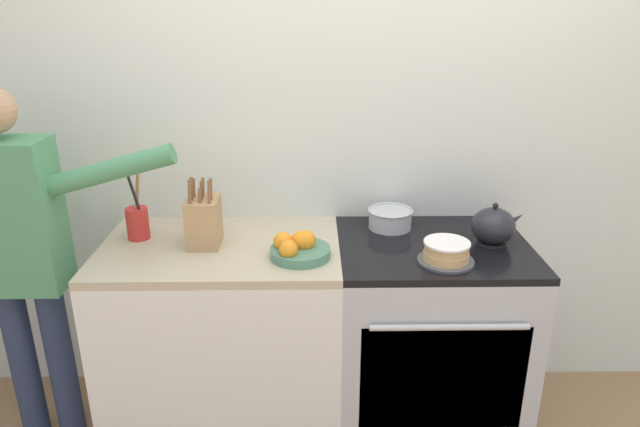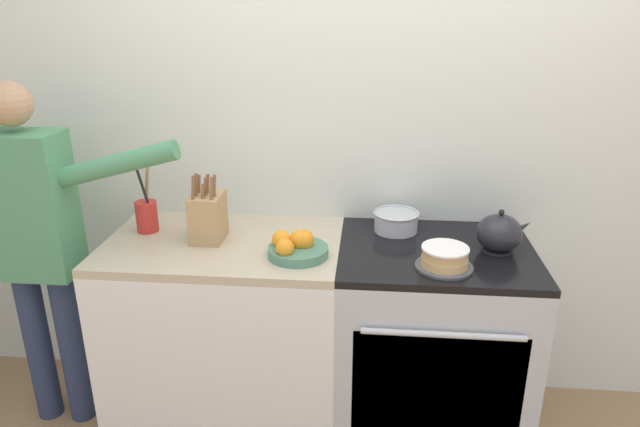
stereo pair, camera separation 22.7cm
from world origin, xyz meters
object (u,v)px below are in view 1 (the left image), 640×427
Objects in this scene: layer_cake at (446,253)px; tea_kettle at (494,226)px; mixing_bowl at (390,218)px; person_baker at (21,247)px; stove_range at (427,335)px; utensil_crock at (138,221)px; knife_block at (204,221)px; fruit_bowl at (299,247)px.

tea_kettle is at bearing 37.79° from layer_cake.
mixing_bowl is at bearing 115.63° from layer_cake.
tea_kettle is 1.90m from person_baker.
stove_range is at bearing -48.83° from mixing_bowl.
mixing_bowl is (-0.40, 0.17, -0.03)m from tea_kettle.
utensil_crock is at bearing -174.80° from mixing_bowl.
utensil_crock is at bearing 177.14° from tea_kettle.
tea_kettle is at bearing -23.07° from mixing_bowl.
person_baker is (-1.66, -0.08, 0.48)m from stove_range.
knife_block is 0.19× the size of person_baker.
utensil_crock reaches higher than knife_block.
knife_block is (-0.96, 0.19, 0.06)m from layer_cake.
knife_block is (-0.79, -0.17, 0.06)m from mixing_bowl.
knife_block is 0.30m from utensil_crock.
stove_range is at bearing -177.20° from tea_kettle.
knife_block reaches higher than tea_kettle.
tea_kettle is at bearing -0.26° from knife_block.
stove_range is at bearing -3.96° from utensil_crock.
knife_block is at bearing -168.03° from mixing_bowl.
mixing_bowl is at bearing 156.93° from tea_kettle.
layer_cake is at bearing -142.21° from tea_kettle.
knife_block is 0.41m from fruit_bowl.
utensil_crock is 1.36× the size of fruit_bowl.
person_baker reaches higher than tea_kettle.
knife_block reaches higher than mixing_bowl.
tea_kettle is 0.91× the size of fruit_bowl.
fruit_bowl is at bearing -168.79° from stove_range.
layer_cake is 0.91× the size of fruit_bowl.
utensil_crock is at bearing 168.42° from layer_cake.
mixing_bowl reaches higher than layer_cake.
tea_kettle is 0.67× the size of utensil_crock.
stove_range is at bearing 11.21° from fruit_bowl.
person_baker is at bearing 178.45° from fruit_bowl.
stove_range is 4.04× the size of layer_cake.
knife_block is at bearing 161.74° from fruit_bowl.
tea_kettle reaches higher than fruit_bowl.
person_baker reaches higher than knife_block.
layer_cake is at bearing -64.37° from mixing_bowl.
tea_kettle is 1.49m from utensil_crock.
stove_range is 0.75m from fruit_bowl.
stove_range is 0.57× the size of person_baker.
person_baker is at bearing -169.93° from mixing_bowl.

